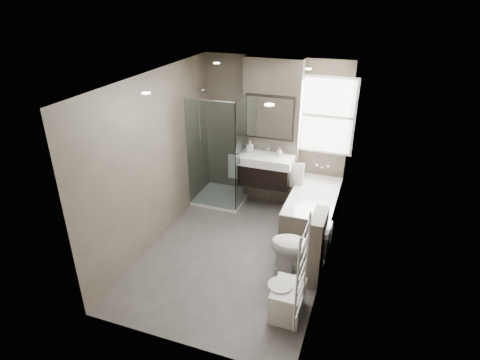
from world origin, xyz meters
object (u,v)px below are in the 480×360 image
at_px(bidet, 287,300).
at_px(toilet, 299,248).
at_px(bathtub, 313,208).
at_px(vanity, 265,169).

bearing_deg(bidet, toilet, 93.02).
xyz_separation_m(bathtub, bidet, (0.09, -2.14, -0.10)).
xyz_separation_m(bathtub, toilet, (0.05, -1.31, 0.09)).
xyz_separation_m(toilet, bidet, (0.04, -0.84, -0.19)).
distance_m(bathtub, bidet, 2.15).
distance_m(vanity, bathtub, 1.07).
bearing_deg(toilet, bidet, 3.64).
xyz_separation_m(vanity, toilet, (0.97, -1.63, -0.33)).
height_order(toilet, bidet, toilet).
height_order(vanity, toilet, vanity).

